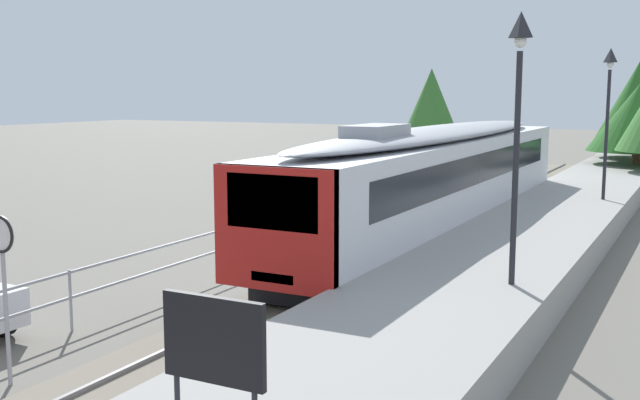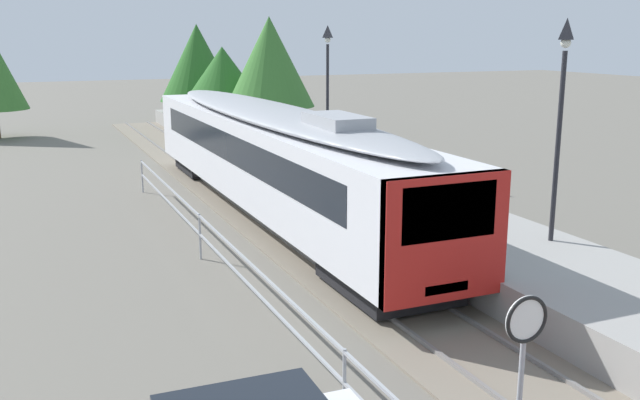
{
  "view_description": "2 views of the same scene",
  "coord_description": "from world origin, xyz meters",
  "px_view_note": "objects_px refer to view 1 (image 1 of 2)",
  "views": [
    {
      "loc": [
        7.81,
        1.44,
        4.72
      ],
      "look_at": [
        -1.0,
        18.27,
        2.0
      ],
      "focal_mm": 42.41,
      "sensor_mm": 36.0,
      "label": 1
    },
    {
      "loc": [
        -7.55,
        3.09,
        5.85
      ],
      "look_at": [
        -1.0,
        18.27,
        2.0
      ],
      "focal_mm": 39.77,
      "sensor_mm": 36.0,
      "label": 2
    }
  ],
  "objects_px": {
    "commuter_train": "(439,173)",
    "platform_lamp_mid_platform": "(518,97)",
    "platform_lamp_far_end": "(609,95)",
    "platform_notice_board": "(214,346)",
    "speed_limit_sign": "(2,257)"
  },
  "relations": [
    {
      "from": "commuter_train",
      "to": "speed_limit_sign",
      "type": "bearing_deg",
      "value": -97.83
    },
    {
      "from": "platform_lamp_far_end",
      "to": "platform_notice_board",
      "type": "bearing_deg",
      "value": -92.29
    },
    {
      "from": "commuter_train",
      "to": "platform_lamp_mid_platform",
      "type": "xyz_separation_m",
      "value": [
        4.37,
        -8.29,
        2.47
      ]
    },
    {
      "from": "platform_lamp_mid_platform",
      "to": "speed_limit_sign",
      "type": "relative_size",
      "value": 1.91
    },
    {
      "from": "platform_lamp_mid_platform",
      "to": "speed_limit_sign",
      "type": "bearing_deg",
      "value": -133.37
    },
    {
      "from": "commuter_train",
      "to": "platform_lamp_mid_platform",
      "type": "distance_m",
      "value": 9.69
    },
    {
      "from": "platform_notice_board",
      "to": "platform_lamp_far_end",
      "type": "bearing_deg",
      "value": 87.71
    },
    {
      "from": "platform_lamp_mid_platform",
      "to": "speed_limit_sign",
      "type": "xyz_separation_m",
      "value": [
        -6.46,
        -6.83,
        -2.5
      ]
    },
    {
      "from": "platform_lamp_far_end",
      "to": "platform_notice_board",
      "type": "distance_m",
      "value": 22.67
    },
    {
      "from": "platform_lamp_mid_platform",
      "to": "platform_lamp_far_end",
      "type": "xyz_separation_m",
      "value": [
        0.0,
        13.64,
        0.0
      ]
    },
    {
      "from": "commuter_train",
      "to": "platform_notice_board",
      "type": "xyz_separation_m",
      "value": [
        3.47,
        -17.17,
        0.04
      ]
    },
    {
      "from": "platform_lamp_mid_platform",
      "to": "platform_lamp_far_end",
      "type": "bearing_deg",
      "value": 90.0
    },
    {
      "from": "platform_lamp_mid_platform",
      "to": "platform_lamp_far_end",
      "type": "distance_m",
      "value": 13.64
    },
    {
      "from": "commuter_train",
      "to": "speed_limit_sign",
      "type": "height_order",
      "value": "commuter_train"
    },
    {
      "from": "commuter_train",
      "to": "platform_notice_board",
      "type": "distance_m",
      "value": 17.51
    }
  ]
}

